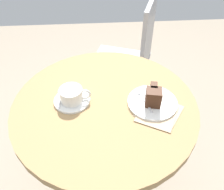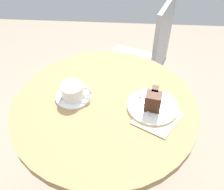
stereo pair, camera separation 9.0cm
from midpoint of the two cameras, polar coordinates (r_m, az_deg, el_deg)
ground_plane at (r=1.56m, az=0.63°, el=-21.94°), size 4.40×4.40×0.01m
cafe_table at (r=1.03m, az=0.89°, el=-7.05°), size 0.73×0.73×0.76m
saucer at (r=0.95m, az=-6.62°, el=-0.50°), size 0.14×0.14×0.01m
coffee_cup at (r=0.93m, az=-6.65°, el=0.85°), size 0.12×0.09×0.06m
teaspoon at (r=0.97m, az=-9.24°, el=0.77°), size 0.02×0.10×0.00m
cake_plate at (r=0.93m, az=12.47°, el=-2.87°), size 0.19×0.19×0.01m
cake_slice at (r=0.90m, az=12.75°, el=-1.37°), size 0.07×0.09×0.07m
fork at (r=0.93m, az=10.23°, el=-1.32°), size 0.05×0.14×0.00m
napkin at (r=0.90m, az=13.53°, el=-5.33°), size 0.21×0.21×0.00m
cafe_chair at (r=1.57m, az=9.85°, el=8.88°), size 0.49×0.49×0.92m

